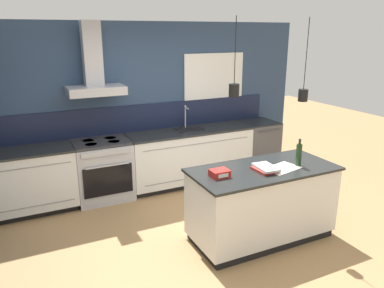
# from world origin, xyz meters

# --- Properties ---
(ground_plane) EXTENTS (16.00, 16.00, 0.00)m
(ground_plane) POSITION_xyz_m (0.00, 0.00, 0.00)
(ground_plane) COLOR #A87F51
(ground_plane) RESTS_ON ground
(wall_back) EXTENTS (5.60, 2.44, 2.60)m
(wall_back) POSITION_xyz_m (-0.04, 2.00, 1.35)
(wall_back) COLOR navy
(wall_back) RESTS_ON ground_plane
(counter_run_left) EXTENTS (1.17, 0.64, 0.91)m
(counter_run_left) POSITION_xyz_m (-1.79, 1.69, 0.46)
(counter_run_left) COLOR black
(counter_run_left) RESTS_ON ground_plane
(counter_run_sink) EXTENTS (2.09, 0.64, 1.29)m
(counter_run_sink) POSITION_xyz_m (0.65, 1.69, 0.46)
(counter_run_sink) COLOR black
(counter_run_sink) RESTS_ON ground_plane
(oven_range) EXTENTS (0.82, 0.66, 0.91)m
(oven_range) POSITION_xyz_m (-0.80, 1.69, 0.46)
(oven_range) COLOR #B5B5BA
(oven_range) RESTS_ON ground_plane
(dishwasher) EXTENTS (0.62, 0.65, 0.91)m
(dishwasher) POSITION_xyz_m (1.99, 1.69, 0.46)
(dishwasher) COLOR #4C4C51
(dishwasher) RESTS_ON ground_plane
(kitchen_island) EXTENTS (1.76, 0.82, 0.91)m
(kitchen_island) POSITION_xyz_m (0.66, -0.28, 0.46)
(kitchen_island) COLOR black
(kitchen_island) RESTS_ON ground_plane
(bottle_on_island) EXTENTS (0.07, 0.07, 0.33)m
(bottle_on_island) POSITION_xyz_m (1.08, -0.39, 1.05)
(bottle_on_island) COLOR #193319
(bottle_on_island) RESTS_ON kitchen_island
(book_stack) EXTENTS (0.24, 0.33, 0.06)m
(book_stack) POSITION_xyz_m (0.63, -0.36, 0.94)
(book_stack) COLOR #B2332D
(book_stack) RESTS_ON kitchen_island
(red_supply_box) EXTENTS (0.20, 0.17, 0.08)m
(red_supply_box) POSITION_xyz_m (0.06, -0.29, 0.95)
(red_supply_box) COLOR red
(red_supply_box) RESTS_ON kitchen_island
(paper_pile) EXTENTS (0.48, 0.36, 0.01)m
(paper_pile) POSITION_xyz_m (0.85, -0.39, 0.91)
(paper_pile) COLOR silver
(paper_pile) RESTS_ON kitchen_island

